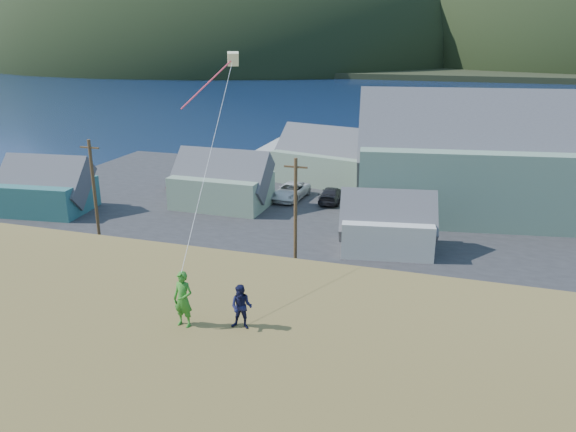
# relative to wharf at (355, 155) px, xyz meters

# --- Properties ---
(ground) EXTENTS (900.00, 900.00, 0.00)m
(ground) POSITION_rel_wharf_xyz_m (6.00, -40.00, -0.45)
(ground) COLOR #0A1638
(ground) RESTS_ON ground
(grass_strip) EXTENTS (110.00, 8.00, 0.10)m
(grass_strip) POSITION_rel_wharf_xyz_m (6.00, -42.00, -0.40)
(grass_strip) COLOR #4C3D19
(grass_strip) RESTS_ON ground
(waterfront_lot) EXTENTS (72.00, 36.00, 0.12)m
(waterfront_lot) POSITION_rel_wharf_xyz_m (6.00, -23.00, -0.39)
(waterfront_lot) COLOR #28282B
(waterfront_lot) RESTS_ON ground
(wharf) EXTENTS (26.00, 14.00, 0.90)m
(wharf) POSITION_rel_wharf_xyz_m (0.00, 0.00, 0.00)
(wharf) COLOR gray
(wharf) RESTS_ON ground
(far_shore) EXTENTS (900.00, 320.00, 2.00)m
(far_shore) POSITION_rel_wharf_xyz_m (6.00, 290.00, 0.55)
(far_shore) COLOR black
(far_shore) RESTS_ON ground
(far_hills) EXTENTS (760.00, 265.00, 143.00)m
(far_hills) POSITION_rel_wharf_xyz_m (41.59, 239.38, 1.55)
(far_hills) COLOR black
(far_hills) RESTS_ON ground
(shed_teal) EXTENTS (8.81, 6.66, 6.45)m
(shed_teal) POSITION_rel_wharf_xyz_m (-22.84, -32.03, 1.97)
(shed_teal) COLOR #285E5A
(shed_teal) RESTS_ON waterfront_lot
(shed_palegreen_near) EXTENTS (9.26, 5.90, 6.68)m
(shed_palegreen_near) POSITION_rel_wharf_xyz_m (-7.91, -25.61, 2.07)
(shed_palegreen_near) COLOR gray
(shed_palegreen_near) RESTS_ON waterfront_lot
(shed_white) EXTENTS (7.89, 5.88, 5.73)m
(shed_white) POSITION_rel_wharf_xyz_m (8.77, -32.36, 1.77)
(shed_white) COLOR beige
(shed_white) RESTS_ON waterfront_lot
(shed_palegreen_far) EXTENTS (12.47, 8.85, 7.61)m
(shed_palegreen_far) POSITION_rel_wharf_xyz_m (-0.53, -13.67, 2.45)
(shed_palegreen_far) COLOR gray
(shed_palegreen_far) RESTS_ON waterfront_lot
(utility_poles) EXTENTS (35.26, 0.24, 9.40)m
(utility_poles) POSITION_rel_wharf_xyz_m (5.08, -38.50, 4.02)
(utility_poles) COLOR #47331E
(utility_poles) RESTS_ON waterfront_lot
(parked_cars) EXTENTS (27.51, 13.17, 1.58)m
(parked_cars) POSITION_rel_wharf_xyz_m (-4.03, -19.90, 0.42)
(parked_cars) COLOR red
(parked_cars) RESTS_ON waterfront_lot
(kite_flyer_green) EXTENTS (0.71, 0.51, 1.83)m
(kite_flyer_green) POSITION_rel_wharf_xyz_m (5.78, -58.87, 7.67)
(kite_flyer_green) COLOR #2D7C21
(kite_flyer_green) RESTS_ON hillside
(kite_flyer_navy) EXTENTS (0.76, 0.61, 1.46)m
(kite_flyer_navy) POSITION_rel_wharf_xyz_m (7.58, -58.47, 7.48)
(kite_flyer_navy) COLOR #141537
(kite_flyer_navy) RESTS_ON hillside
(kite_rig) EXTENTS (1.40, 4.39, 10.25)m
(kite_rig) POSITION_rel_wharf_xyz_m (4.18, -51.02, 14.32)
(kite_rig) COLOR beige
(kite_rig) RESTS_ON ground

